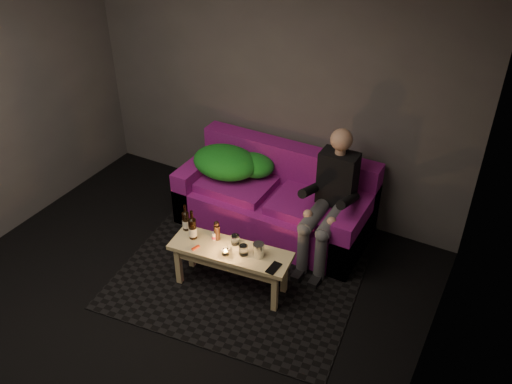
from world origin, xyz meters
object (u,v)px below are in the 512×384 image
at_px(sofa, 276,202).
at_px(person, 330,197).
at_px(beer_bottle_a, 186,220).
at_px(beer_bottle_b, 193,228).
at_px(steel_cup, 258,250).
at_px(coffee_table, 230,256).

xyz_separation_m(sofa, person, (0.61, -0.15, 0.35)).
height_order(beer_bottle_a, beer_bottle_b, beer_bottle_b).
relative_size(beer_bottle_a, steel_cup, 2.00).
relative_size(person, beer_bottle_a, 4.85).
height_order(person, steel_cup, person).
bearing_deg(beer_bottle_b, person, 43.16).
relative_size(beer_bottle_a, beer_bottle_b, 0.91).
bearing_deg(person, coffee_table, -123.25).
xyz_separation_m(beer_bottle_b, steel_cup, (0.61, 0.06, -0.04)).
bearing_deg(coffee_table, sofa, 93.79).
height_order(sofa, beer_bottle_a, sofa).
bearing_deg(steel_cup, coffee_table, -171.29).
distance_m(coffee_table, beer_bottle_b, 0.40).
height_order(sofa, coffee_table, sofa).
bearing_deg(beer_bottle_b, steel_cup, 5.27).
xyz_separation_m(beer_bottle_a, beer_bottle_b, (0.12, -0.07, 0.01)).
height_order(coffee_table, beer_bottle_a, beer_bottle_a).
bearing_deg(steel_cup, beer_bottle_a, 178.80).
relative_size(coffee_table, steel_cup, 8.39).
height_order(coffee_table, beer_bottle_b, beer_bottle_b).
xyz_separation_m(person, coffee_table, (-0.54, -0.83, -0.29)).
bearing_deg(steel_cup, beer_bottle_b, -174.73).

